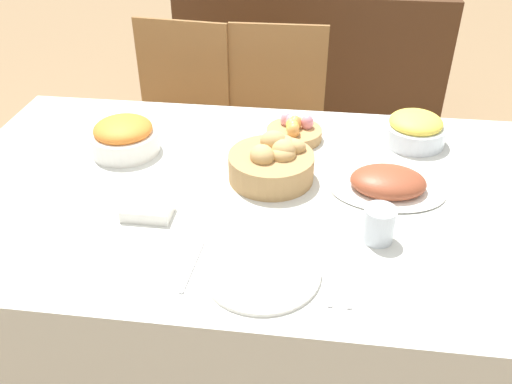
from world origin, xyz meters
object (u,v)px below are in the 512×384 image
object	(u,v)px
ham_platter	(388,184)
knife	(333,278)
carrot_bowl	(124,136)
dinner_plate	(261,271)
drinking_cup	(379,224)
chair_far_center	(274,130)
fork	(192,266)
sideboard	(310,66)
pineapple_bowl	(415,129)
spoon	(346,280)
chair_far_left	(177,124)
butter_dish	(147,211)
bread_basket	(273,162)
egg_basket	(294,131)

from	to	relation	value
ham_platter	knife	world-z (taller)	ham_platter
carrot_bowl	dinner_plate	world-z (taller)	carrot_bowl
carrot_bowl	drinking_cup	distance (m)	0.82
chair_far_center	fork	bearing A→B (deg)	-94.89
sideboard	pineapple_bowl	size ratio (longest dim) A/B	7.69
spoon	dinner_plate	bearing A→B (deg)	176.52
fork	carrot_bowl	bearing A→B (deg)	126.43
chair_far_left	dinner_plate	bearing A→B (deg)	-60.46
carrot_bowl	knife	bearing A→B (deg)	-37.81
knife	spoon	bearing A→B (deg)	3.48
spoon	butter_dish	bearing A→B (deg)	157.11
chair_far_left	drinking_cup	world-z (taller)	chair_far_left
bread_basket	dinner_plate	size ratio (longest dim) A/B	0.90
chair_far_center	knife	bearing A→B (deg)	-79.98
bread_basket	butter_dish	distance (m)	0.37
pineapple_bowl	spoon	size ratio (longest dim) A/B	1.11
carrot_bowl	fork	size ratio (longest dim) A/B	1.19
carrot_bowl	fork	xyz separation A→B (m)	(0.32, -0.50, -0.05)
spoon	butter_dish	size ratio (longest dim) A/B	1.39
spoon	butter_dish	xyz separation A→B (m)	(-0.50, 0.18, 0.01)
chair_far_center	dinner_plate	distance (m)	1.24
drinking_cup	butter_dish	bearing A→B (deg)	177.88
knife	fork	bearing A→B (deg)	-176.52
sideboard	butter_dish	distance (m)	2.03
drinking_cup	chair_far_center	bearing A→B (deg)	108.33
butter_dish	pineapple_bowl	bearing A→B (deg)	33.99
pineapple_bowl	spoon	world-z (taller)	pineapple_bowl
chair_far_center	dinner_plate	world-z (taller)	chair_far_center
ham_platter	dinner_plate	size ratio (longest dim) A/B	1.18
chair_far_left	chair_far_center	xyz separation A→B (m)	(0.44, 0.00, 0.00)
chair_far_center	spoon	distance (m)	1.27
ham_platter	spoon	distance (m)	0.39
dinner_plate	butter_dish	size ratio (longest dim) A/B	2.13
dinner_plate	carrot_bowl	bearing A→B (deg)	134.08
bread_basket	fork	world-z (taller)	bread_basket
bread_basket	butter_dish	world-z (taller)	bread_basket
chair_far_left	chair_far_center	bearing A→B (deg)	6.20
fork	spoon	world-z (taller)	same
fork	sideboard	bearing A→B (deg)	88.40
dinner_plate	drinking_cup	bearing A→B (deg)	30.71
chair_far_center	ham_platter	world-z (taller)	chair_far_center
dinner_plate	spoon	bearing A→B (deg)	0.00
pineapple_bowl	dinner_plate	world-z (taller)	pineapple_bowl
chair_far_left	egg_basket	world-z (taller)	chair_far_left
fork	drinking_cup	world-z (taller)	drinking_cup
chair_far_left	pineapple_bowl	world-z (taller)	chair_far_left
sideboard	spoon	distance (m)	2.18
pineapple_bowl	bread_basket	bearing A→B (deg)	-147.81
chair_far_left	pineapple_bowl	bearing A→B (deg)	-24.30
dinner_plate	drinking_cup	xyz separation A→B (m)	(0.26, 0.16, 0.04)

